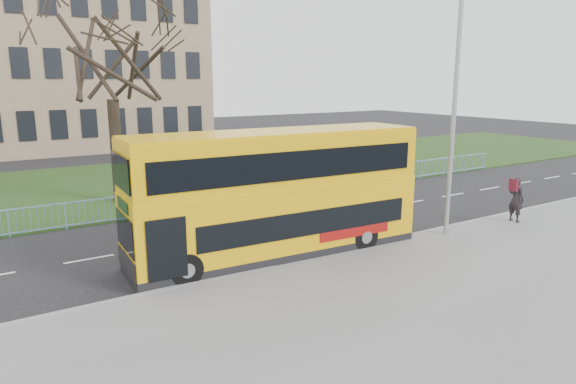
% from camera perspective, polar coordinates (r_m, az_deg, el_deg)
% --- Properties ---
extents(ground, '(120.00, 120.00, 0.00)m').
position_cam_1_polar(ground, '(18.30, -0.74, -6.27)').
color(ground, black).
rests_on(ground, ground).
extents(pavement, '(80.00, 10.50, 0.12)m').
position_cam_1_polar(pavement, '(13.44, 15.05, -13.63)').
color(pavement, slate).
rests_on(pavement, ground).
extents(kerb, '(80.00, 0.20, 0.14)m').
position_cam_1_polar(kerb, '(17.05, 2.02, -7.46)').
color(kerb, gray).
rests_on(kerb, ground).
extents(grass_verge, '(80.00, 15.40, 0.08)m').
position_cam_1_polar(grass_verge, '(30.99, -14.81, 1.18)').
color(grass_verge, '#1D3914').
rests_on(grass_verge, ground).
extents(guard_railing, '(40.00, 0.12, 1.10)m').
position_cam_1_polar(guard_railing, '(23.81, -9.14, -0.63)').
color(guard_railing, '#7AA7DA').
rests_on(guard_railing, ground).
extents(bare_tree, '(8.11, 8.11, 11.59)m').
position_cam_1_polar(bare_tree, '(25.49, -19.04, 11.79)').
color(bare_tree, black).
rests_on(bare_tree, grass_verge).
extents(civic_building, '(30.00, 15.00, 14.00)m').
position_cam_1_polar(civic_building, '(49.92, -28.48, 12.28)').
color(civic_building, '#8D7159').
rests_on(civic_building, ground).
extents(yellow_bus, '(10.07, 2.91, 4.17)m').
position_cam_1_polar(yellow_bus, '(17.04, -1.21, 0.13)').
color(yellow_bus, '#EEB00A').
rests_on(yellow_bus, ground).
extents(pedestrian, '(0.47, 0.69, 1.85)m').
position_cam_1_polar(pedestrian, '(23.00, 24.00, -0.76)').
color(pedestrian, black).
rests_on(pedestrian, pavement).
extents(street_lamp, '(1.83, 0.30, 8.64)m').
position_cam_1_polar(street_lamp, '(19.58, 17.80, 8.88)').
color(street_lamp, '#94979C').
rests_on(street_lamp, pavement).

